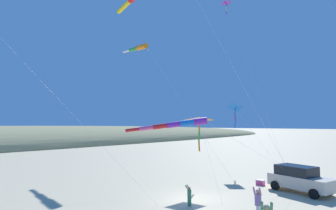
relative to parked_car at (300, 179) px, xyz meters
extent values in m
plane|color=#C6B58C|center=(4.47, 6.71, -0.95)|extent=(600.00, 600.00, 0.00)
cube|color=beige|center=(-0.10, 0.02, -0.20)|extent=(4.62, 2.85, 0.84)
cube|color=black|center=(0.24, -0.06, 0.56)|extent=(2.90, 2.21, 0.68)
cylinder|color=black|center=(-1.74, -0.51, -0.62)|extent=(0.69, 0.38, 0.66)
cylinder|color=black|center=(-1.29, 1.28, -0.62)|extent=(0.69, 0.38, 0.66)
cylinder|color=black|center=(1.09, -1.23, -0.62)|extent=(0.69, 0.38, 0.66)
cylinder|color=black|center=(1.55, 0.56, -0.62)|extent=(0.69, 0.38, 0.66)
cube|color=#EF4C93|center=(3.07, -0.25, -0.77)|extent=(0.60, 0.40, 0.36)
cube|color=white|center=(3.07, -0.25, -0.56)|extent=(0.62, 0.42, 0.06)
sphere|color=tan|center=(-2.21, 10.55, 0.70)|extent=(0.26, 0.26, 0.26)
cylinder|color=#3D7F51|center=(-2.44, 10.62, 0.74)|extent=(0.28, 0.42, 0.52)
cylinder|color=#3D7F51|center=(-2.14, 10.78, 0.74)|extent=(0.28, 0.42, 0.52)
cube|color=#3D7F51|center=(3.64, 8.02, -0.69)|extent=(0.22, 0.16, 0.52)
cylinder|color=#3D7F51|center=(3.64, 8.02, -0.22)|extent=(0.30, 0.30, 0.43)
sphere|color=#A37551|center=(3.64, 8.02, 0.08)|extent=(0.16, 0.16, 0.16)
cylinder|color=#3D7F51|center=(3.71, 8.15, 0.11)|extent=(0.27, 0.14, 0.33)
cylinder|color=#3D7F51|center=(3.78, 7.95, 0.11)|extent=(0.27, 0.14, 0.33)
cylinder|color=#8E6B9E|center=(-0.39, 7.45, 0.06)|extent=(0.39, 0.39, 0.59)
sphere|color=tan|center=(-0.39, 7.45, 0.47)|extent=(0.22, 0.22, 0.22)
cylinder|color=#8E6B9E|center=(-0.57, 7.55, 0.51)|extent=(0.17, 0.37, 0.45)
cylinder|color=#8E6B9E|center=(-0.28, 7.62, 0.51)|extent=(0.17, 0.37, 0.45)
cylinder|color=orange|center=(17.50, -0.16, 13.13)|extent=(2.15, 1.01, 0.80)
cylinder|color=green|center=(19.47, -0.56, 13.33)|extent=(2.10, 0.84, 0.63)
cylinder|color=white|center=(21.45, -0.95, 13.52)|extent=(2.05, 0.67, 0.47)
cylinder|color=white|center=(10.08, 1.12, 5.97)|extent=(12.86, 2.17, 13.84)
pyramid|color=blue|center=(7.79, -4.83, 5.74)|extent=(1.66, 1.11, 0.78)
cylinder|color=black|center=(7.80, -4.78, 5.67)|extent=(0.19, 1.07, 0.91)
cylinder|color=blue|center=(7.79, -4.74, 5.25)|extent=(0.16, 0.22, 0.71)
cylinder|color=purple|center=(7.75, -4.68, 4.55)|extent=(0.21, 0.19, 0.70)
cylinder|color=blue|center=(7.74, -4.64, 3.86)|extent=(0.20, 0.19, 0.70)
cylinder|color=white|center=(4.60, -3.57, 2.33)|extent=(6.41, 2.43, 6.57)
cylinder|color=yellow|center=(9.50, 8.56, 12.86)|extent=(1.72, 0.46, 0.65)
cylinder|color=white|center=(2.01, 4.27, 6.46)|extent=(3.58, 9.57, 14.82)
pyramid|color=purple|center=(9.42, -6.04, 18.04)|extent=(1.07, 0.75, 0.22)
cylinder|color=black|center=(9.42, -6.03, 17.98)|extent=(0.09, 0.92, 0.17)
cylinder|color=purple|center=(9.41, -6.01, 17.70)|extent=(0.12, 0.13, 0.47)
cylinder|color=yellow|center=(9.40, -6.01, 17.24)|extent=(0.12, 0.12, 0.47)
cylinder|color=purple|center=(9.42, -6.02, 16.78)|extent=(0.11, 0.11, 0.46)
cylinder|color=white|center=(5.39, -4.12, 8.50)|extent=(8.06, 3.83, 18.90)
pyramid|color=orange|center=(6.53, 3.23, 4.35)|extent=(2.08, 2.14, 0.47)
cylinder|color=black|center=(6.51, 3.24, 4.25)|extent=(1.21, 1.06, 0.38)
cylinder|color=orange|center=(6.49, 3.25, 3.75)|extent=(0.21, 0.17, 0.82)
cylinder|color=green|center=(6.50, 3.23, 2.94)|extent=(0.26, 0.22, 0.83)
cylinder|color=orange|center=(6.53, 3.21, 2.13)|extent=(0.19, 0.14, 0.82)
cylinder|color=white|center=(4.41, 4.86, 1.62)|extent=(4.22, 3.25, 5.14)
cylinder|color=purple|center=(3.26, 7.42, 4.07)|extent=(0.90, 0.94, 0.53)
cylinder|color=blue|center=(3.80, 8.05, 3.97)|extent=(0.86, 0.91, 0.48)
cylinder|color=purple|center=(4.33, 8.67, 3.87)|extent=(0.82, 0.87, 0.43)
cylinder|color=red|center=(4.87, 9.29, 3.77)|extent=(0.78, 0.84, 0.39)
cylinder|color=#EF4C93|center=(5.41, 9.91, 3.66)|extent=(0.74, 0.80, 0.34)
cylinder|color=red|center=(5.94, 10.53, 3.56)|extent=(0.70, 0.77, 0.29)
cylinder|color=white|center=(1.38, 2.33, 1.53)|extent=(3.23, 9.56, 4.97)
cylinder|color=white|center=(10.01, 15.61, 7.73)|extent=(10.28, 12.53, 17.37)
camera|label=1|loc=(-6.85, 20.90, 3.89)|focal=29.17mm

